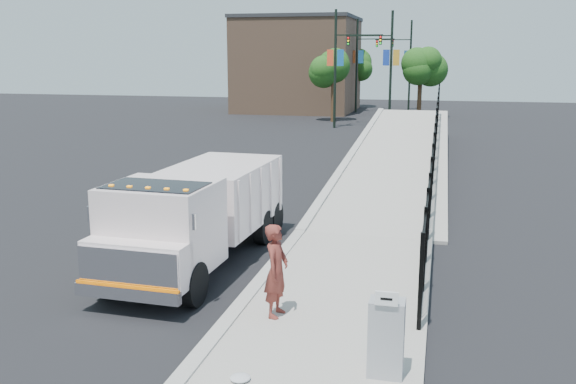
# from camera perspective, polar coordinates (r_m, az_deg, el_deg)

# --- Properties ---
(ground) EXTENTS (120.00, 120.00, 0.00)m
(ground) POSITION_cam_1_polar(r_m,az_deg,el_deg) (14.67, -2.31, -8.07)
(ground) COLOR black
(ground) RESTS_ON ground
(sidewalk) EXTENTS (3.55, 12.00, 0.12)m
(sidewalk) POSITION_cam_1_polar(r_m,az_deg,el_deg) (12.44, 3.86, -11.62)
(sidewalk) COLOR #9E998E
(sidewalk) RESTS_ON ground
(curb) EXTENTS (0.30, 12.00, 0.16)m
(curb) POSITION_cam_1_polar(r_m,az_deg,el_deg) (12.86, -4.77, -10.71)
(curb) COLOR #ADAAA3
(curb) RESTS_ON ground
(ramp) EXTENTS (3.95, 24.06, 3.19)m
(ramp) POSITION_cam_1_polar(r_m,az_deg,el_deg) (29.71, 10.11, 2.18)
(ramp) COLOR #9E998E
(ramp) RESTS_ON ground
(iron_fence) EXTENTS (0.10, 28.00, 1.80)m
(iron_fence) POSITION_cam_1_polar(r_m,az_deg,el_deg) (25.58, 12.81, 2.50)
(iron_fence) COLOR black
(iron_fence) RESTS_ON ground
(truck) EXTENTS (2.59, 7.17, 2.43)m
(truck) POSITION_cam_1_polar(r_m,az_deg,el_deg) (15.63, -8.14, -1.66)
(truck) COLOR black
(truck) RESTS_ON ground
(worker) EXTENTS (0.50, 0.71, 1.82)m
(worker) POSITION_cam_1_polar(r_m,az_deg,el_deg) (12.32, -1.04, -6.99)
(worker) COLOR maroon
(worker) RESTS_ON sidewalk
(utility_cabinet) EXTENTS (0.55, 0.40, 1.25)m
(utility_cabinet) POSITION_cam_1_polar(r_m,az_deg,el_deg) (10.35, 8.72, -12.70)
(utility_cabinet) COLOR gray
(utility_cabinet) RESTS_ON sidewalk
(arrow_sign) EXTENTS (0.35, 0.04, 0.22)m
(arrow_sign) POSITION_cam_1_polar(r_m,az_deg,el_deg) (9.86, 8.75, -9.35)
(arrow_sign) COLOR white
(arrow_sign) RESTS_ON utility_cabinet
(debris) EXTENTS (0.33, 0.33, 0.08)m
(debris) POSITION_cam_1_polar(r_m,az_deg,el_deg) (10.37, -4.28, -16.14)
(debris) COLOR silver
(debris) RESTS_ON sidewalk
(light_pole_0) EXTENTS (3.78, 0.22, 8.00)m
(light_pole_0) POSITION_cam_1_polar(r_m,az_deg,el_deg) (44.77, 4.61, 11.26)
(light_pole_0) COLOR black
(light_pole_0) RESTS_ON ground
(light_pole_1) EXTENTS (3.77, 0.22, 8.00)m
(light_pole_1) POSITION_cam_1_polar(r_m,az_deg,el_deg) (46.47, 8.76, 11.19)
(light_pole_1) COLOR black
(light_pole_1) RESTS_ON ground
(light_pole_2) EXTENTS (3.77, 0.22, 8.00)m
(light_pole_2) POSITION_cam_1_polar(r_m,az_deg,el_deg) (57.09, 6.44, 11.42)
(light_pole_2) COLOR black
(light_pole_2) RESTS_ON ground
(light_pole_3) EXTENTS (3.78, 0.22, 8.00)m
(light_pole_3) POSITION_cam_1_polar(r_m,az_deg,el_deg) (60.10, 10.51, 11.33)
(light_pole_3) COLOR black
(light_pole_3) RESTS_ON ground
(tree_0) EXTENTS (2.57, 2.57, 5.29)m
(tree_0) POSITION_cam_1_polar(r_m,az_deg,el_deg) (48.99, 4.08, 10.85)
(tree_0) COLOR #382314
(tree_0) RESTS_ON ground
(tree_1) EXTENTS (2.46, 2.46, 5.23)m
(tree_1) POSITION_cam_1_polar(r_m,az_deg,el_deg) (52.68, 11.71, 10.72)
(tree_1) COLOR #382314
(tree_1) RESTS_ON ground
(tree_2) EXTENTS (2.69, 2.69, 5.35)m
(tree_2) POSITION_cam_1_polar(r_m,az_deg,el_deg) (62.69, 6.20, 11.11)
(tree_2) COLOR #382314
(tree_2) RESTS_ON ground
(building) EXTENTS (10.00, 10.00, 8.00)m
(building) POSITION_cam_1_polar(r_m,az_deg,el_deg) (58.65, 0.92, 11.15)
(building) COLOR #8C664C
(building) RESTS_ON ground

